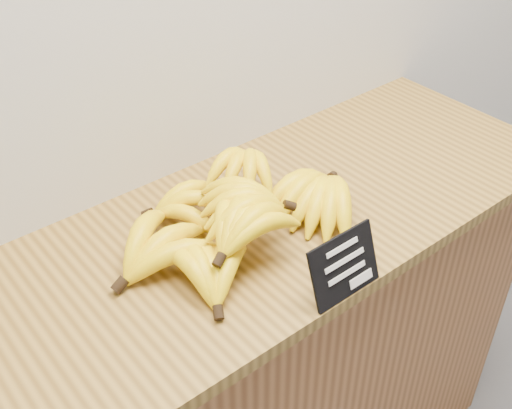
{
  "coord_description": "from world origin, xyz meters",
  "views": [
    {
      "loc": [
        -0.76,
        1.96,
        1.73
      ],
      "look_at": [
        -0.16,
        2.7,
        1.02
      ],
      "focal_mm": 45.0,
      "sensor_mm": 36.0,
      "label": 1
    }
  ],
  "objects": [
    {
      "name": "counter",
      "position": [
        -0.16,
        2.75,
        0.45
      ],
      "size": [
        1.43,
        0.5,
        0.9
      ],
      "primitive_type": "cube",
      "color": "#965D30",
      "rests_on": "ground"
    },
    {
      "name": "counter_top",
      "position": [
        -0.16,
        2.75,
        0.92
      ],
      "size": [
        1.56,
        0.54,
        0.03
      ],
      "primitive_type": "cube",
      "color": "olive",
      "rests_on": "counter"
    },
    {
      "name": "chalkboard_sign",
      "position": [
        -0.13,
        2.5,
        0.99
      ],
      "size": [
        0.15,
        0.04,
        0.11
      ],
      "primitive_type": "cube",
      "rotation": [
        -0.34,
        0.0,
        0.0
      ],
      "color": "black",
      "rests_on": "counter_top"
    },
    {
      "name": "banana_pile",
      "position": [
        -0.19,
        2.74,
        0.98
      ],
      "size": [
        0.54,
        0.38,
        0.12
      ],
      "color": "yellow",
      "rests_on": "counter_top"
    }
  ]
}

